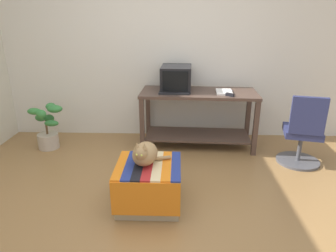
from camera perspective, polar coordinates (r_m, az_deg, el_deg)
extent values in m
plane|color=olive|center=(2.95, -1.79, -15.86)|extent=(14.00, 14.00, 0.00)
cube|color=silver|center=(4.46, -0.25, 14.49)|extent=(8.00, 0.10, 2.60)
cube|color=#4C382D|center=(4.01, -4.91, 0.06)|extent=(0.06, 0.06, 0.74)
cube|color=#4C382D|center=(4.04, 16.18, -0.50)|extent=(0.06, 0.06, 0.74)
cube|color=#4C382D|center=(4.57, 14.86, 1.98)|extent=(0.06, 0.06, 0.74)
cube|color=#4C382D|center=(4.53, -3.78, 2.49)|extent=(0.06, 0.06, 0.74)
cube|color=#4C382D|center=(4.30, 5.53, -1.68)|extent=(1.45, 0.61, 0.02)
cube|color=#4C382D|center=(4.11, 5.81, 6.22)|extent=(1.58, 0.71, 0.04)
cube|color=black|center=(4.18, 1.55, 6.97)|extent=(0.30, 0.35, 0.02)
cube|color=black|center=(4.15, 1.57, 9.03)|extent=(0.42, 0.51, 0.33)
cube|color=black|center=(3.90, 1.38, 8.45)|extent=(0.33, 0.03, 0.26)
cube|color=black|center=(3.97, 1.16, 6.28)|extent=(0.40, 0.16, 0.02)
cube|color=white|center=(4.08, 10.53, 6.35)|extent=(0.22, 0.31, 0.03)
cube|color=tan|center=(2.96, -3.64, -11.06)|extent=(0.58, 0.55, 0.41)
cube|color=orange|center=(2.69, -4.29, -13.66)|extent=(0.61, 0.01, 0.33)
cube|color=orange|center=(2.90, -8.89, -7.27)|extent=(0.09, 0.60, 0.02)
cube|color=navy|center=(2.88, -7.19, -7.33)|extent=(0.09, 0.60, 0.02)
cube|color=black|center=(2.87, -5.47, -7.38)|extent=(0.09, 0.60, 0.02)
cube|color=#AD2323|center=(2.86, -3.73, -7.43)|extent=(0.09, 0.60, 0.02)
cube|color=beige|center=(2.85, -1.99, -7.47)|extent=(0.09, 0.60, 0.02)
cube|color=orange|center=(2.85, -0.24, -7.50)|extent=(0.09, 0.60, 0.02)
cube|color=navy|center=(2.85, 1.52, -7.52)|extent=(0.09, 0.60, 0.02)
ellipsoid|color=#9E7A4C|center=(2.83, -4.35, -5.22)|extent=(0.28, 0.36, 0.21)
sphere|color=#9E7A4C|center=(2.70, -5.12, -5.18)|extent=(0.12, 0.12, 0.12)
cylinder|color=#9E7A4C|center=(2.92, -1.99, -6.14)|extent=(0.26, 0.10, 0.04)
cone|color=#9E7A4C|center=(2.68, -5.86, -3.66)|extent=(0.05, 0.05, 0.06)
cone|color=#9E7A4C|center=(2.66, -4.46, -3.80)|extent=(0.05, 0.05, 0.06)
sphere|color=#C6D151|center=(2.66, -5.93, -5.44)|extent=(0.02, 0.02, 0.02)
sphere|color=#C6D151|center=(2.64, -5.03, -5.53)|extent=(0.02, 0.02, 0.02)
cylinder|color=#B7A893|center=(4.51, -21.62, -2.61)|extent=(0.28, 0.28, 0.21)
cylinder|color=brown|center=(4.45, -21.91, -0.48)|extent=(0.03, 0.03, 0.15)
ellipsoid|color=#38843D|center=(4.34, -20.59, 3.04)|extent=(0.20, 0.15, 0.10)
ellipsoid|color=#38843D|center=(4.44, -21.26, 3.46)|extent=(0.13, 0.14, 0.10)
ellipsoid|color=#2D7033|center=(4.53, -21.52, 1.31)|extent=(0.14, 0.11, 0.12)
ellipsoid|color=#2D7033|center=(4.54, -22.89, 1.45)|extent=(0.15, 0.09, 0.10)
ellipsoid|color=#38843D|center=(4.35, -23.91, 2.54)|extent=(0.19, 0.09, 0.09)
ellipsoid|color=#38843D|center=(4.29, -22.81, 2.08)|extent=(0.13, 0.10, 0.12)
ellipsoid|color=#2D7033|center=(4.27, -21.13, 0.49)|extent=(0.19, 0.09, 0.08)
cylinder|color=#4C4C51|center=(4.16, 23.24, -6.05)|extent=(0.52, 0.52, 0.03)
cylinder|color=#4C4C51|center=(4.09, 23.59, -3.72)|extent=(0.05, 0.05, 0.34)
cube|color=navy|center=(4.02, 24.00, -0.97)|extent=(0.50, 0.50, 0.08)
cube|color=navy|center=(3.76, 24.95, 1.72)|extent=(0.38, 0.14, 0.44)
cube|color=black|center=(3.92, 11.60, 5.80)|extent=(0.11, 0.10, 0.04)
cylinder|color=#2351B2|center=(4.20, 11.14, 6.57)|extent=(0.14, 0.02, 0.01)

